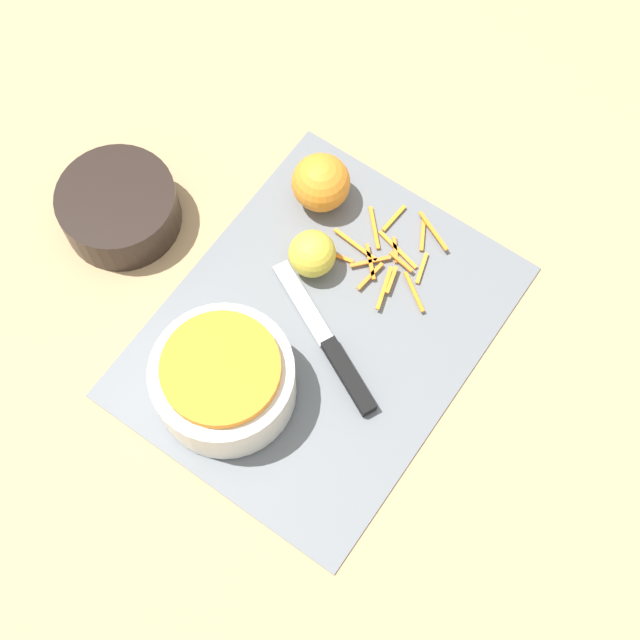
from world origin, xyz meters
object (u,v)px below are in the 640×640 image
at_px(knife, 339,361).
at_px(lemon, 312,254).
at_px(bowl_dark, 119,208).
at_px(orange_left, 321,183).
at_px(bowl_speckled, 224,380).

distance_m(knife, lemon, 0.14).
xyz_separation_m(bowl_dark, lemon, (0.09, -0.25, 0.00)).
height_order(orange_left, lemon, orange_left).
bearing_deg(orange_left, knife, -139.50).
bearing_deg(lemon, knife, -131.06).
xyz_separation_m(bowl_speckled, lemon, (0.20, 0.01, -0.01)).
xyz_separation_m(bowl_dark, knife, (-0.00, -0.36, -0.02)).
bearing_deg(bowl_dark, knife, -90.65).
distance_m(bowl_dark, orange_left, 0.27).
distance_m(bowl_speckled, lemon, 0.20).
bearing_deg(knife, bowl_dark, 25.09).
bearing_deg(bowl_speckled, knife, -39.69).
xyz_separation_m(bowl_speckled, knife, (0.11, -0.09, -0.04)).
xyz_separation_m(bowl_speckled, orange_left, (0.29, 0.06, -0.01)).
relative_size(bowl_speckled, orange_left, 2.20).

